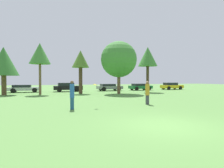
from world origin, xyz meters
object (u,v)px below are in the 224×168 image
tree_3 (119,60)px  tree_4 (148,57)px  tree_2 (81,60)px  parked_car_yellow (171,86)px  parked_car_silver (24,88)px  frisbee (95,85)px  tree_0 (4,62)px  person_catcher (147,93)px  parked_car_grey (109,87)px  parked_car_black (67,87)px  person_thrower (72,95)px  tree_1 (40,54)px  parked_car_green (140,87)px

tree_3 → tree_4: bearing=15.2°
tree_3 → tree_4: size_ratio=1.03×
tree_2 → parked_car_yellow: (17.91, 4.41, -3.79)m
tree_4 → parked_car_silver: tree_4 is taller
frisbee → tree_0: (-8.13, 13.03, 2.52)m
person_catcher → parked_car_grey: bearing=-103.4°
tree_3 → parked_car_black: size_ratio=1.58×
person_thrower → tree_0: tree_0 is taller
person_thrower → tree_1: tree_1 is taller
tree_3 → parked_car_silver: tree_3 is taller
tree_0 → tree_3: bearing=-9.6°
parked_car_silver → person_thrower: bearing=-75.8°
parked_car_yellow → frisbee: bearing=-139.4°
frisbee → parked_car_black: frisbee is taller
person_thrower → parked_car_black: bearing=80.6°
person_catcher → parked_car_grey: (2.53, 17.05, -0.26)m
tree_1 → tree_4: tree_4 is taller
person_catcher → parked_car_silver: (-10.59, 17.47, -0.30)m
person_catcher → tree_4: (6.94, 11.97, 4.34)m
tree_2 → parked_car_black: (-1.28, 4.82, -3.75)m
tree_3 → parked_car_silver: 14.69m
tree_1 → tree_3: tree_3 is taller
parked_car_silver → parked_car_yellow: parked_car_yellow is taller
tree_1 → frisbee: bearing=-71.9°
parked_car_grey → parked_car_yellow: size_ratio=0.99×
frisbee → tree_3: 12.53m
parked_car_green → tree_3: bearing=-137.0°
parked_car_silver → parked_car_black: 6.25m
tree_2 → parked_car_silver: (-7.53, 5.13, -3.86)m
person_thrower → tree_1: 13.55m
tree_2 → parked_car_yellow: size_ratio=1.36×
tree_2 → tree_4: tree_4 is taller
person_thrower → parked_car_yellow: (20.55, 17.24, -0.26)m
parked_car_grey → parked_car_green: (5.71, -0.23, -0.01)m
person_catcher → parked_car_black: bearing=-80.8°
parked_car_yellow → tree_0: bearing=-173.0°
person_catcher → tree_0: 18.09m
tree_4 → parked_car_yellow: tree_4 is taller
person_thrower → parked_car_black: person_thrower is taller
tree_4 → tree_2: bearing=177.9°
tree_1 → parked_car_yellow: 23.83m
person_catcher → tree_3: 11.31m
parked_car_black → parked_car_yellow: (19.19, -0.41, -0.04)m
tree_3 → parked_car_green: bearing=44.0°
tree_3 → parked_car_yellow: bearing=25.3°
tree_3 → tree_1: bearing=170.7°
tree_3 → parked_car_yellow: tree_3 is taller
tree_2 → tree_3: 5.13m
tree_2 → parked_car_green: size_ratio=1.45×
tree_0 → tree_3: (14.00, -2.38, 0.50)m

